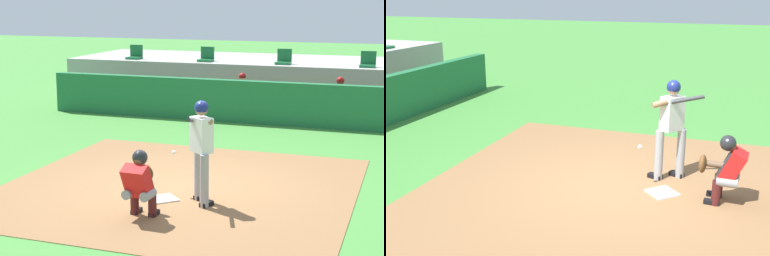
# 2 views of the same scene
# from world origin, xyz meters

# --- Properties ---
(ground_plane) EXTENTS (80.00, 80.00, 0.00)m
(ground_plane) POSITION_xyz_m (0.00, 0.00, 0.00)
(ground_plane) COLOR #428438
(dirt_infield) EXTENTS (6.40, 6.40, 0.01)m
(dirt_infield) POSITION_xyz_m (0.00, 0.00, 0.01)
(dirt_infield) COLOR olive
(dirt_infield) RESTS_ON ground
(home_plate) EXTENTS (0.62, 0.62, 0.02)m
(home_plate) POSITION_xyz_m (0.00, -0.80, 0.02)
(home_plate) COLOR white
(home_plate) RESTS_ON dirt_infield
(batter_at_plate) EXTENTS (0.52, 0.91, 1.80)m
(batter_at_plate) POSITION_xyz_m (0.69, -0.78, 1.04)
(batter_at_plate) COLOR #99999E
(batter_at_plate) RESTS_ON ground
(catcher_crouched) EXTENTS (0.49, 1.75, 1.13)m
(catcher_crouched) POSITION_xyz_m (0.00, -1.76, 0.61)
(catcher_crouched) COLOR gray
(catcher_crouched) RESTS_ON ground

